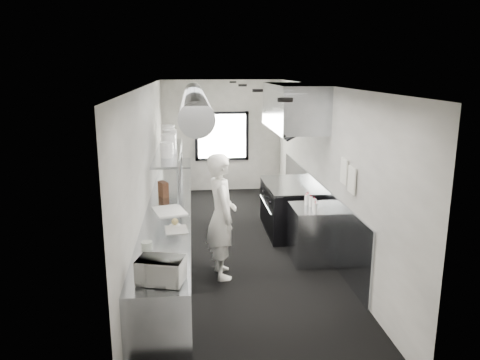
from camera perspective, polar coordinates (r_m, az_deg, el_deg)
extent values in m
cube|color=black|center=(8.37, -0.33, -8.11)|extent=(3.00, 8.00, 0.01)
cube|color=silver|center=(7.78, -0.36, 11.42)|extent=(3.00, 8.00, 0.01)
cube|color=silver|center=(11.89, -2.23, 5.37)|extent=(3.00, 0.02, 2.80)
cube|color=silver|center=(4.17, 5.10, -10.39)|extent=(3.00, 0.02, 2.80)
cube|color=silver|center=(7.96, -11.16, 1.04)|extent=(0.02, 8.00, 2.80)
cube|color=silver|center=(8.24, 10.10, 1.51)|extent=(0.02, 8.00, 2.80)
cube|color=#9BA3AA|center=(8.72, 9.21, -3.55)|extent=(0.03, 5.50, 1.10)
cylinder|color=#93969B|center=(8.16, -5.60, 9.70)|extent=(0.40, 6.40, 0.40)
cube|color=white|center=(11.85, -2.22, 5.35)|extent=(1.20, 0.03, 1.10)
cube|color=black|center=(11.80, -2.25, 8.13)|extent=(1.36, 0.03, 0.08)
cube|color=black|center=(11.96, -2.20, 2.63)|extent=(1.36, 0.03, 0.08)
cube|color=black|center=(11.84, -5.33, 5.30)|extent=(0.08, 0.03, 1.25)
cube|color=black|center=(11.92, 0.86, 5.41)|extent=(0.08, 0.03, 1.25)
cube|color=#9BA3AA|center=(8.67, 6.53, 8.91)|extent=(0.80, 2.20, 0.80)
cube|color=#9BA3AA|center=(8.64, 3.98, 6.34)|extent=(0.05, 2.20, 0.05)
cube|color=black|center=(8.69, 5.95, 6.68)|extent=(0.50, 2.10, 0.28)
cube|color=#9BA3AA|center=(7.72, -8.55, -6.60)|extent=(0.70, 6.00, 0.90)
cube|color=#9BA3AA|center=(8.89, -8.72, 3.42)|extent=(0.45, 3.00, 0.04)
cylinder|color=#9BA3AA|center=(7.58, -7.59, -0.85)|extent=(0.04, 0.04, 0.66)
cylinder|color=#9BA3AA|center=(8.94, -7.36, 1.37)|extent=(0.04, 0.04, 0.66)
cylinder|color=#9BA3AA|center=(10.32, -7.20, 3.01)|extent=(0.04, 0.04, 0.66)
cube|color=black|center=(9.03, 5.89, -3.52)|extent=(0.85, 1.60, 0.90)
cube|color=#9BA3AA|center=(8.90, 5.96, -0.63)|extent=(0.85, 1.60, 0.04)
cube|color=#9BA3AA|center=(8.95, 3.31, -3.61)|extent=(0.03, 1.55, 0.80)
cylinder|color=#9BA3AA|center=(8.92, 3.13, -3.01)|extent=(0.03, 1.30, 0.03)
cube|color=#9BA3AA|center=(7.76, 8.72, -6.50)|extent=(0.65, 0.80, 0.90)
cube|color=#9BA3AA|center=(11.26, -7.77, -0.12)|extent=(0.70, 1.20, 0.90)
cube|color=white|center=(7.07, 12.57, 1.06)|extent=(0.02, 0.28, 0.38)
cube|color=white|center=(6.76, 13.47, 0.00)|extent=(0.02, 0.28, 0.38)
imported|color=white|center=(6.96, -2.27, -4.41)|extent=(0.54, 0.74, 1.89)
imported|color=white|center=(5.03, -9.64, -10.81)|extent=(0.51, 0.43, 0.26)
cylinder|color=#A0AB9E|center=(5.48, -11.12, -9.70)|extent=(0.16, 0.16, 0.10)
cylinder|color=#A0AB9E|center=(5.93, -11.29, -7.85)|extent=(0.17, 0.17, 0.10)
cube|color=silver|center=(6.57, -7.78, -6.01)|extent=(0.34, 0.41, 0.01)
cylinder|color=white|center=(6.74, -7.92, -5.48)|extent=(0.17, 0.17, 0.01)
sphere|color=tan|center=(6.72, -7.94, -5.04)|extent=(0.10, 0.10, 0.10)
cube|color=white|center=(7.40, -8.59, -3.73)|extent=(0.59, 0.69, 0.02)
cube|color=brown|center=(8.23, -9.33, -1.11)|extent=(0.20, 0.26, 0.26)
cylinder|color=white|center=(8.20, -8.92, 3.64)|extent=(0.23, 0.23, 0.26)
cylinder|color=white|center=(8.65, -8.71, 4.42)|extent=(0.33, 0.33, 0.34)
cylinder|color=white|center=(9.12, -8.54, 4.96)|extent=(0.32, 0.32, 0.36)
cylinder|color=white|center=(9.48, -8.76, 5.42)|extent=(0.30, 0.30, 0.41)
cylinder|color=white|center=(7.28, 9.17, -3.42)|extent=(0.06, 0.06, 0.17)
cylinder|color=white|center=(7.43, 9.03, -2.99)|extent=(0.08, 0.08, 0.19)
cylinder|color=white|center=(7.63, 8.61, -2.62)|extent=(0.07, 0.07, 0.17)
cylinder|color=white|center=(7.71, 8.08, -2.42)|extent=(0.07, 0.07, 0.17)
cylinder|color=white|center=(7.83, 8.27, -2.22)|extent=(0.07, 0.07, 0.16)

